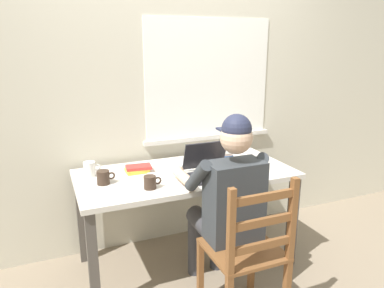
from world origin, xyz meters
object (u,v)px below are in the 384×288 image
(desk, at_px, (186,184))
(seated_person, at_px, (226,199))
(coffee_mug_white, at_px, (90,169))
(coffee_mug_spare, at_px, (104,177))
(computer_mouse, at_px, (254,171))
(coffee_mug_dark, at_px, (150,182))
(wooden_chair, at_px, (248,253))
(laptop, at_px, (210,167))
(book_stack_side, at_px, (221,156))
(landscape_photo_print, at_px, (249,163))
(book_stack_main, at_px, (138,169))

(desk, xyz_separation_m, seated_person, (0.10, -0.45, 0.05))
(seated_person, height_order, coffee_mug_white, seated_person)
(coffee_mug_white, height_order, coffee_mug_spare, coffee_mug_white)
(computer_mouse, relative_size, coffee_mug_dark, 0.85)
(computer_mouse, bearing_deg, desk, 153.54)
(wooden_chair, xyz_separation_m, laptop, (0.04, 0.61, 0.32))
(computer_mouse, xyz_separation_m, coffee_mug_white, (-1.09, 0.39, 0.04))
(seated_person, distance_m, laptop, 0.35)
(laptop, relative_size, coffee_mug_spare, 2.71)
(desk, height_order, coffee_mug_dark, coffee_mug_dark)
(laptop, distance_m, coffee_mug_white, 0.85)
(coffee_mug_white, xyz_separation_m, book_stack_side, (1.02, -0.02, -0.02))
(coffee_mug_spare, bearing_deg, landscape_photo_print, 1.05)
(book_stack_side, xyz_separation_m, landscape_photo_print, (0.17, -0.15, -0.03))
(seated_person, height_order, coffee_mug_dark, seated_person)
(landscape_photo_print, bearing_deg, book_stack_main, -176.59)
(laptop, height_order, landscape_photo_print, laptop)
(coffee_mug_spare, bearing_deg, wooden_chair, -46.20)
(computer_mouse, bearing_deg, coffee_mug_white, 160.20)
(wooden_chair, bearing_deg, desk, 97.51)
(desk, relative_size, seated_person, 1.24)
(computer_mouse, bearing_deg, landscape_photo_print, 67.34)
(wooden_chair, bearing_deg, book_stack_side, 73.21)
(computer_mouse, bearing_deg, book_stack_main, 155.58)
(computer_mouse, distance_m, book_stack_main, 0.84)
(coffee_mug_spare, bearing_deg, laptop, -8.17)
(seated_person, distance_m, book_stack_side, 0.67)
(seated_person, bearing_deg, landscape_photo_print, 46.14)
(desk, height_order, seated_person, seated_person)
(seated_person, bearing_deg, coffee_mug_dark, 150.41)
(laptop, xyz_separation_m, coffee_mug_dark, (-0.47, -0.09, -0.01))
(computer_mouse, bearing_deg, seated_person, -146.22)
(desk, xyz_separation_m, book_stack_side, (0.36, 0.16, 0.12))
(wooden_chair, bearing_deg, computer_mouse, 56.10)
(coffee_mug_dark, bearing_deg, coffee_mug_spare, 143.59)
(desk, bearing_deg, coffee_mug_white, 165.03)
(desk, bearing_deg, coffee_mug_dark, -147.41)
(seated_person, height_order, coffee_mug_spare, seated_person)
(laptop, height_order, coffee_mug_dark, laptop)
(desk, height_order, book_stack_main, book_stack_main)
(coffee_mug_white, relative_size, book_stack_side, 0.61)
(coffee_mug_dark, relative_size, book_stack_side, 0.60)
(seated_person, xyz_separation_m, coffee_mug_white, (-0.75, 0.62, 0.10))
(desk, bearing_deg, computer_mouse, -26.46)
(coffee_mug_dark, height_order, landscape_photo_print, coffee_mug_dark)
(wooden_chair, distance_m, coffee_mug_dark, 0.74)
(coffee_mug_white, bearing_deg, book_stack_side, -0.89)
(coffee_mug_dark, relative_size, landscape_photo_print, 0.91)
(coffee_mug_white, bearing_deg, wooden_chair, -50.34)
(coffee_mug_white, xyz_separation_m, landscape_photo_print, (1.19, -0.17, -0.05))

